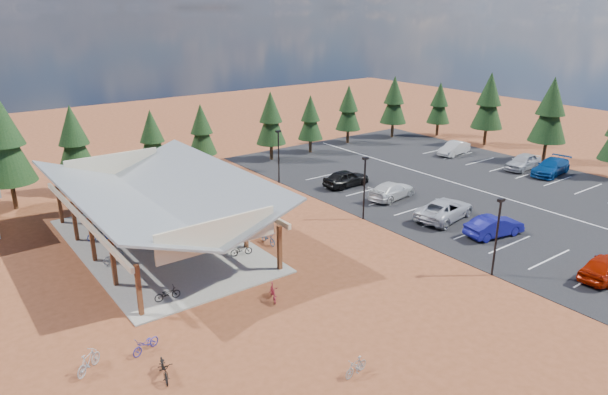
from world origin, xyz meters
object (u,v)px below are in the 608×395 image
(bike_10, at_px, (146,344))
(car_7, at_px, (551,167))
(bike_3, at_px, (93,218))
(car_8, at_px, (523,162))
(bike_7, at_px, (163,205))
(car_0, at_px, (605,267))
(bike_9, at_px, (88,362))
(lamp_post_2, at_px, (279,153))
(trash_bin_0, at_px, (246,229))
(car_3, at_px, (392,190))
(bike_2, at_px, (100,234))
(car_9, at_px, (454,148))
(lamp_post_0, at_px, (497,232))
(bike_6, at_px, (193,229))
(car_4, at_px, (346,178))
(bike_1, at_px, (113,256))
(car_2, at_px, (445,209))
(bike_8, at_px, (164,368))
(bike_5, at_px, (192,244))
(car_1, at_px, (494,226))
(bike_4, at_px, (241,250))
(lamp_post_1, at_px, (364,184))
(bike_14, at_px, (268,238))
(bike_pavilion, at_px, (156,194))
(trash_bin_1, at_px, (258,224))
(bike_11, at_px, (273,292))
(bike_13, at_px, (356,367))
(bike_0, at_px, (167,294))
(bike_15, at_px, (229,216))

(bike_10, height_order, car_7, car_7)
(bike_3, relative_size, car_8, 0.34)
(bike_7, distance_m, car_0, 32.56)
(bike_9, bearing_deg, bike_3, -56.06)
(lamp_post_2, bearing_deg, bike_9, -141.42)
(trash_bin_0, bearing_deg, car_3, -3.07)
(bike_2, bearing_deg, car_9, -74.47)
(trash_bin_0, relative_size, bike_2, 0.50)
(lamp_post_0, bearing_deg, bike_9, 167.01)
(bike_2, distance_m, bike_6, 6.57)
(bike_6, xyz_separation_m, car_4, (16.87, 2.26, 0.26))
(lamp_post_2, xyz_separation_m, trash_bin_0, (-9.09, -9.06, -2.53))
(bike_1, height_order, bike_9, bike_9)
(trash_bin_0, height_order, car_2, car_2)
(car_8, bearing_deg, bike_3, -109.13)
(bike_2, distance_m, bike_8, 17.35)
(bike_5, bearing_deg, car_1, -99.80)
(car_4, bearing_deg, bike_5, 103.83)
(bike_4, height_order, car_1, car_1)
(bike_5, bearing_deg, bike_6, -7.49)
(lamp_post_1, xyz_separation_m, bike_8, (-20.68, -9.12, -2.48))
(bike_10, relative_size, bike_14, 0.90)
(lamp_post_0, bearing_deg, bike_6, 126.45)
(bike_pavilion, distance_m, bike_7, 7.39)
(bike_pavilion, xyz_separation_m, trash_bin_1, (7.03, -1.85, -3.37))
(bike_11, relative_size, car_2, 0.28)
(lamp_post_1, height_order, bike_13, lamp_post_1)
(bike_7, xyz_separation_m, car_0, (17.43, -27.50, 0.19))
(car_0, relative_size, car_2, 0.78)
(bike_3, xyz_separation_m, bike_4, (6.37, -11.80, -0.10))
(lamp_post_2, relative_size, bike_7, 2.99)
(bike_14, bearing_deg, bike_0, -158.89)
(trash_bin_1, height_order, bike_8, bike_8)
(bike_8, relative_size, bike_9, 1.10)
(bike_4, xyz_separation_m, car_8, (34.31, 0.65, 0.37))
(car_9, bearing_deg, bike_4, -82.43)
(lamp_post_0, distance_m, trash_bin_0, 17.67)
(bike_1, xyz_separation_m, car_1, (24.07, -12.23, 0.24))
(bike_1, relative_size, car_3, 0.31)
(bike_11, distance_m, car_9, 37.84)
(bike_9, relative_size, bike_14, 0.96)
(bike_13, xyz_separation_m, car_7, (37.03, 11.91, 0.40))
(lamp_post_1, xyz_separation_m, car_4, (4.38, 7.17, -2.14))
(bike_6, relative_size, bike_7, 1.05)
(bike_4, xyz_separation_m, car_7, (34.85, -2.15, 0.34))
(lamp_post_2, xyz_separation_m, bike_8, (-20.68, -21.12, -2.48))
(bike_0, relative_size, bike_7, 0.88)
(bike_15, bearing_deg, bike_10, 109.12)
(bike_9, bearing_deg, trash_bin_0, -95.13)
(bike_2, bearing_deg, bike_3, 6.25)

